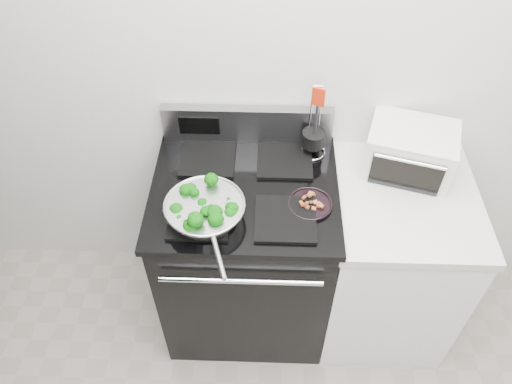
{
  "coord_description": "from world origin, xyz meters",
  "views": [
    {
      "loc": [
        -0.2,
        -0.03,
        2.46
      ],
      "look_at": [
        -0.25,
        1.36,
        0.98
      ],
      "focal_mm": 35.0,
      "sensor_mm": 36.0,
      "label": 1
    }
  ],
  "objects_px": {
    "gas_range": "(246,253)",
    "skillet": "(205,210)",
    "utensil_holder": "(313,142)",
    "toaster_oven": "(410,150)",
    "bacon_plate": "(310,202)"
  },
  "relations": [
    {
      "from": "skillet",
      "to": "bacon_plate",
      "type": "xyz_separation_m",
      "value": [
        0.41,
        0.08,
        -0.03
      ]
    },
    {
      "from": "bacon_plate",
      "to": "toaster_oven",
      "type": "xyz_separation_m",
      "value": [
        0.44,
        0.26,
        0.06
      ]
    },
    {
      "from": "utensil_holder",
      "to": "gas_range",
      "type": "bearing_deg",
      "value": -120.25
    },
    {
      "from": "skillet",
      "to": "utensil_holder",
      "type": "distance_m",
      "value": 0.59
    },
    {
      "from": "gas_range",
      "to": "skillet",
      "type": "distance_m",
      "value": 0.56
    },
    {
      "from": "utensil_holder",
      "to": "toaster_oven",
      "type": "distance_m",
      "value": 0.42
    },
    {
      "from": "skillet",
      "to": "utensil_holder",
      "type": "height_order",
      "value": "utensil_holder"
    },
    {
      "from": "utensil_holder",
      "to": "toaster_oven",
      "type": "height_order",
      "value": "utensil_holder"
    },
    {
      "from": "gas_range",
      "to": "toaster_oven",
      "type": "height_order",
      "value": "gas_range"
    },
    {
      "from": "utensil_holder",
      "to": "toaster_oven",
      "type": "bearing_deg",
      "value": 15.6
    },
    {
      "from": "bacon_plate",
      "to": "toaster_oven",
      "type": "relative_size",
      "value": 0.43
    },
    {
      "from": "skillet",
      "to": "toaster_oven",
      "type": "xyz_separation_m",
      "value": [
        0.85,
        0.35,
        0.02
      ]
    },
    {
      "from": "utensil_holder",
      "to": "toaster_oven",
      "type": "relative_size",
      "value": 0.85
    },
    {
      "from": "skillet",
      "to": "utensil_holder",
      "type": "bearing_deg",
      "value": 25.05
    },
    {
      "from": "gas_range",
      "to": "skillet",
      "type": "relative_size",
      "value": 2.29
    }
  ]
}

